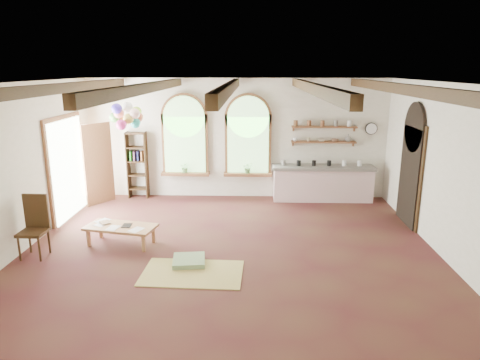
{
  "coord_description": "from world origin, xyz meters",
  "views": [
    {
      "loc": [
        0.44,
        -7.89,
        3.45
      ],
      "look_at": [
        0.17,
        0.6,
        1.22
      ],
      "focal_mm": 32.0,
      "sensor_mm": 36.0,
      "label": 1
    }
  ],
  "objects_px": {
    "side_chair": "(35,239)",
    "kitchen_counter": "(322,183)",
    "balloon_cluster": "(127,116)",
    "coffee_table": "(121,228)"
  },
  "relations": [
    {
      "from": "side_chair",
      "to": "kitchen_counter",
      "type": "bearing_deg",
      "value": 32.22
    },
    {
      "from": "balloon_cluster",
      "to": "side_chair",
      "type": "bearing_deg",
      "value": -110.33
    },
    {
      "from": "kitchen_counter",
      "to": "balloon_cluster",
      "type": "bearing_deg",
      "value": -169.61
    },
    {
      "from": "kitchen_counter",
      "to": "side_chair",
      "type": "bearing_deg",
      "value": -147.78
    },
    {
      "from": "side_chair",
      "to": "balloon_cluster",
      "type": "height_order",
      "value": "balloon_cluster"
    },
    {
      "from": "kitchen_counter",
      "to": "side_chair",
      "type": "height_order",
      "value": "side_chair"
    },
    {
      "from": "kitchen_counter",
      "to": "coffee_table",
      "type": "bearing_deg",
      "value": -145.05
    },
    {
      "from": "kitchen_counter",
      "to": "coffee_table",
      "type": "height_order",
      "value": "kitchen_counter"
    },
    {
      "from": "side_chair",
      "to": "coffee_table",
      "type": "bearing_deg",
      "value": 22.63
    },
    {
      "from": "coffee_table",
      "to": "balloon_cluster",
      "type": "distance_m",
      "value": 3.02
    }
  ]
}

